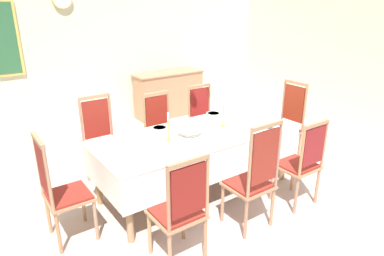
{
  "coord_description": "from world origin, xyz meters",
  "views": [
    {
      "loc": [
        -2.24,
        -3.0,
        2.27
      ],
      "look_at": [
        -0.13,
        0.0,
        0.9
      ],
      "focal_mm": 32.05,
      "sensor_mm": 36.0,
      "label": 1
    }
  ],
  "objects_px": {
    "soup_tureen": "(190,126)",
    "bowl_far_left": "(160,129)",
    "chair_south_a": "(181,209)",
    "dining_table": "(197,139)",
    "candlestick_west": "(168,130)",
    "bowl_near_left": "(267,128)",
    "spoon_secondary": "(219,114)",
    "chair_north_a": "(102,140)",
    "chair_south_c": "(302,162)",
    "chair_head_west": "(60,189)",
    "chair_south_b": "(254,177)",
    "chair_head_east": "(287,122)",
    "spoon_primary": "(272,127)",
    "chair_north_c": "(204,119)",
    "chair_north_b": "(162,129)",
    "bowl_near_right": "(213,114)",
    "sideboard": "(169,94)",
    "candlestick_east": "(223,115)"
  },
  "relations": [
    {
      "from": "chair_south_b",
      "to": "candlestick_east",
      "type": "relative_size",
      "value": 3.2
    },
    {
      "from": "chair_south_c",
      "to": "chair_head_west",
      "type": "bearing_deg",
      "value": 159.23
    },
    {
      "from": "chair_south_c",
      "to": "chair_north_b",
      "type": "bearing_deg",
      "value": 112.57
    },
    {
      "from": "candlestick_east",
      "to": "bowl_far_left",
      "type": "xyz_separation_m",
      "value": [
        -0.72,
        0.34,
        -0.13
      ]
    },
    {
      "from": "chair_north_c",
      "to": "candlestick_west",
      "type": "bearing_deg",
      "value": 37.47
    },
    {
      "from": "chair_head_west",
      "to": "chair_south_c",
      "type": "bearing_deg",
      "value": 69.23
    },
    {
      "from": "bowl_near_left",
      "to": "dining_table",
      "type": "bearing_deg",
      "value": 153.73
    },
    {
      "from": "chair_north_c",
      "to": "candlestick_east",
      "type": "relative_size",
      "value": 2.82
    },
    {
      "from": "spoon_secondary",
      "to": "candlestick_west",
      "type": "bearing_deg",
      "value": -157.76
    },
    {
      "from": "chair_north_a",
      "to": "bowl_near_right",
      "type": "distance_m",
      "value": 1.52
    },
    {
      "from": "dining_table",
      "to": "candlestick_west",
      "type": "relative_size",
      "value": 7.22
    },
    {
      "from": "chair_north_a",
      "to": "bowl_near_right",
      "type": "xyz_separation_m",
      "value": [
        1.41,
        -0.53,
        0.23
      ]
    },
    {
      "from": "bowl_far_left",
      "to": "candlestick_west",
      "type": "bearing_deg",
      "value": -102.95
    },
    {
      "from": "soup_tureen",
      "to": "spoon_primary",
      "type": "height_order",
      "value": "soup_tureen"
    },
    {
      "from": "chair_north_b",
      "to": "chair_head_east",
      "type": "relative_size",
      "value": 0.89
    },
    {
      "from": "chair_south_a",
      "to": "bowl_far_left",
      "type": "relative_size",
      "value": 5.6
    },
    {
      "from": "soup_tureen",
      "to": "bowl_far_left",
      "type": "xyz_separation_m",
      "value": [
        -0.21,
        0.34,
        -0.09
      ]
    },
    {
      "from": "chair_south_a",
      "to": "soup_tureen",
      "type": "distance_m",
      "value": 1.23
    },
    {
      "from": "dining_table",
      "to": "chair_head_west",
      "type": "relative_size",
      "value": 2.15
    },
    {
      "from": "chair_north_a",
      "to": "chair_head_east",
      "type": "relative_size",
      "value": 0.97
    },
    {
      "from": "dining_table",
      "to": "spoon_secondary",
      "type": "distance_m",
      "value": 0.81
    },
    {
      "from": "chair_south_c",
      "to": "chair_head_west",
      "type": "relative_size",
      "value": 0.94
    },
    {
      "from": "dining_table",
      "to": "spoon_secondary",
      "type": "relative_size",
      "value": 13.65
    },
    {
      "from": "candlestick_west",
      "to": "chair_south_a",
      "type": "bearing_deg",
      "value": -115.99
    },
    {
      "from": "dining_table",
      "to": "chair_south_c",
      "type": "bearing_deg",
      "value": -48.87
    },
    {
      "from": "spoon_secondary",
      "to": "chair_south_a",
      "type": "bearing_deg",
      "value": -137.74
    },
    {
      "from": "dining_table",
      "to": "candlestick_west",
      "type": "height_order",
      "value": "candlestick_west"
    },
    {
      "from": "chair_head_east",
      "to": "spoon_secondary",
      "type": "xyz_separation_m",
      "value": [
        -0.94,
        0.42,
        0.19
      ]
    },
    {
      "from": "chair_head_east",
      "to": "sideboard",
      "type": "relative_size",
      "value": 0.82
    },
    {
      "from": "chair_south_b",
      "to": "bowl_far_left",
      "type": "relative_size",
      "value": 6.21
    },
    {
      "from": "chair_south_a",
      "to": "soup_tureen",
      "type": "relative_size",
      "value": 3.66
    },
    {
      "from": "candlestick_east",
      "to": "spoon_primary",
      "type": "distance_m",
      "value": 0.63
    },
    {
      "from": "bowl_near_left",
      "to": "spoon_secondary",
      "type": "distance_m",
      "value": 0.81
    },
    {
      "from": "chair_south_a",
      "to": "chair_head_east",
      "type": "distance_m",
      "value": 2.64
    },
    {
      "from": "spoon_primary",
      "to": "bowl_near_right",
      "type": "bearing_deg",
      "value": 110.26
    },
    {
      "from": "chair_head_west",
      "to": "chair_north_b",
      "type": "bearing_deg",
      "value": 118.98
    },
    {
      "from": "chair_head_east",
      "to": "bowl_near_right",
      "type": "bearing_deg",
      "value": 69.74
    },
    {
      "from": "candlestick_west",
      "to": "sideboard",
      "type": "xyz_separation_m",
      "value": [
        1.71,
        2.8,
        -0.46
      ]
    },
    {
      "from": "chair_north_a",
      "to": "candlestick_west",
      "type": "xyz_separation_m",
      "value": [
        0.45,
        -0.93,
        0.33
      ]
    },
    {
      "from": "chair_head_east",
      "to": "candlestick_west",
      "type": "height_order",
      "value": "chair_head_east"
    },
    {
      "from": "chair_north_c",
      "to": "bowl_far_left",
      "type": "bearing_deg",
      "value": 27.35
    },
    {
      "from": "candlestick_west",
      "to": "bowl_far_left",
      "type": "bearing_deg",
      "value": 77.05
    },
    {
      "from": "bowl_near_left",
      "to": "spoon_primary",
      "type": "xyz_separation_m",
      "value": [
        0.11,
        0.03,
        -0.01
      ]
    },
    {
      "from": "soup_tureen",
      "to": "bowl_near_right",
      "type": "height_order",
      "value": "soup_tureen"
    },
    {
      "from": "chair_head_east",
      "to": "bowl_far_left",
      "type": "bearing_deg",
      "value": 80.09
    },
    {
      "from": "chair_south_c",
      "to": "chair_head_east",
      "type": "bearing_deg",
      "value": 48.22
    },
    {
      "from": "dining_table",
      "to": "chair_head_west",
      "type": "height_order",
      "value": "chair_head_west"
    },
    {
      "from": "chair_north_b",
      "to": "chair_north_c",
      "type": "bearing_deg",
      "value": -179.97
    },
    {
      "from": "chair_head_east",
      "to": "soup_tureen",
      "type": "bearing_deg",
      "value": 90.0
    },
    {
      "from": "bowl_far_left",
      "to": "chair_north_a",
      "type": "bearing_deg",
      "value": 131.98
    }
  ]
}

